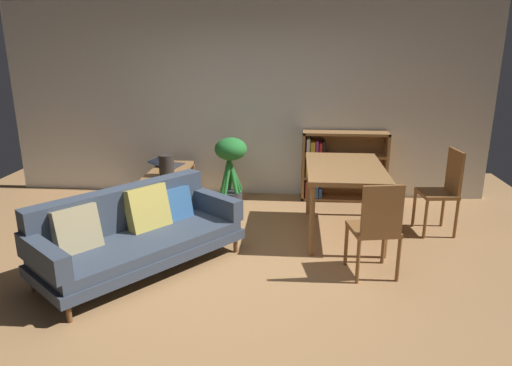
# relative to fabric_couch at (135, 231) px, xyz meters

# --- Properties ---
(ground_plane) EXTENTS (8.16, 8.16, 0.00)m
(ground_plane) POSITION_rel_fabric_couch_xyz_m (0.81, -0.19, -0.38)
(ground_plane) COLOR #A87A4C
(back_wall_panel) EXTENTS (6.80, 0.10, 2.70)m
(back_wall_panel) POSITION_rel_fabric_couch_xyz_m (0.81, 2.51, 0.97)
(back_wall_panel) COLOR silver
(back_wall_panel) RESTS_ON ground_plane
(fabric_couch) EXTENTS (1.89, 2.05, 0.77)m
(fabric_couch) POSITION_rel_fabric_couch_xyz_m (0.00, 0.00, 0.00)
(fabric_couch) COLOR brown
(fabric_couch) RESTS_ON ground_plane
(media_console) EXTENTS (0.47, 1.10, 0.52)m
(media_console) POSITION_rel_fabric_couch_xyz_m (-0.13, 1.71, -0.12)
(media_console) COLOR olive
(media_console) RESTS_ON ground_plane
(open_laptop) EXTENTS (0.47, 0.40, 0.07)m
(open_laptop) POSITION_rel_fabric_couch_xyz_m (-0.20, 1.97, 0.17)
(open_laptop) COLOR #333338
(open_laptop) RESTS_ON media_console
(desk_speaker) EXTENTS (0.18, 0.18, 0.27)m
(desk_speaker) POSITION_rel_fabric_couch_xyz_m (-0.07, 1.46, 0.29)
(desk_speaker) COLOR #2D2823
(desk_speaker) RESTS_ON media_console
(potted_floor_plant) EXTENTS (0.43, 0.47, 0.94)m
(potted_floor_plant) POSITION_rel_fabric_couch_xyz_m (0.68, 1.89, 0.23)
(potted_floor_plant) COLOR #333338
(potted_floor_plant) RESTS_ON ground_plane
(dining_table) EXTENTS (0.85, 1.34, 0.81)m
(dining_table) POSITION_rel_fabric_couch_xyz_m (2.10, 1.03, 0.35)
(dining_table) COLOR olive
(dining_table) RESTS_ON ground_plane
(dining_chair_near) EXTENTS (0.49, 0.48, 0.94)m
(dining_chair_near) POSITION_rel_fabric_couch_xyz_m (2.29, -0.02, 0.15)
(dining_chair_near) COLOR brown
(dining_chair_near) RESTS_ON ground_plane
(dining_chair_far) EXTENTS (0.43, 0.44, 0.99)m
(dining_chair_far) POSITION_rel_fabric_couch_xyz_m (3.24, 1.17, 0.17)
(dining_chair_far) COLOR brown
(dining_chair_far) RESTS_ON ground_plane
(bookshelf) EXTENTS (1.17, 0.31, 0.97)m
(bookshelf) POSITION_rel_fabric_couch_xyz_m (2.14, 2.33, 0.10)
(bookshelf) COLOR olive
(bookshelf) RESTS_ON ground_plane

